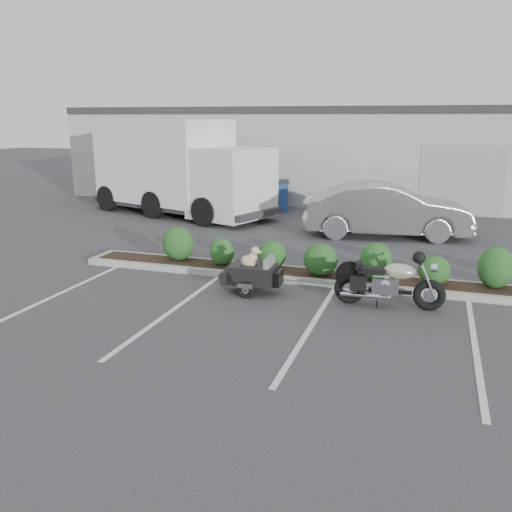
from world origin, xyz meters
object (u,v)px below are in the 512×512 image
(pet_trailer, at_px, (252,273))
(sedan, at_px, (386,210))
(motorcycle, at_px, (389,283))
(delivery_truck, at_px, (179,170))
(dumpster, at_px, (267,195))

(pet_trailer, relative_size, sedan, 0.34)
(motorcycle, relative_size, delivery_truck, 0.26)
(sedan, bearing_deg, dumpster, 44.88)
(motorcycle, relative_size, sedan, 0.42)
(motorcycle, distance_m, sedan, 6.58)
(sedan, bearing_deg, pet_trailer, 152.84)
(motorcycle, xyz_separation_m, delivery_truck, (-8.42, 8.17, 1.19))
(sedan, distance_m, delivery_truck, 7.97)
(dumpster, relative_size, delivery_truck, 0.25)
(delivery_truck, bearing_deg, dumpster, 53.71)
(dumpster, bearing_deg, delivery_truck, -160.13)
(motorcycle, distance_m, delivery_truck, 11.79)
(pet_trailer, xyz_separation_m, delivery_truck, (-5.64, 8.15, 1.25))
(motorcycle, distance_m, dumpster, 11.57)
(sedan, xyz_separation_m, delivery_truck, (-7.75, 1.63, 0.85))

